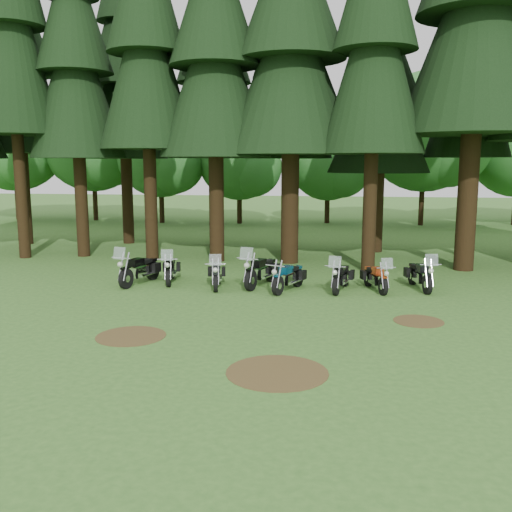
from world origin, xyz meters
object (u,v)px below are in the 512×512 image
object	(u,v)px
motorcycle_1	(170,270)
motorcycle_4	(288,278)
motorcycle_2	(216,275)
motorcycle_7	(420,276)
motorcycle_0	(139,270)
motorcycle_5	(341,278)
motorcycle_3	(261,272)
motorcycle_6	(376,278)

from	to	relation	value
motorcycle_1	motorcycle_4	size ratio (longest dim) A/B	1.06
motorcycle_1	motorcycle_2	distance (m)	1.97
motorcycle_1	motorcycle_7	bearing A→B (deg)	-10.78
motorcycle_0	motorcycle_5	world-z (taller)	motorcycle_0
motorcycle_7	motorcycle_4	bearing A→B (deg)	-179.69
motorcycle_3	motorcycle_6	distance (m)	4.04
motorcycle_0	motorcycle_5	xyz separation A→B (m)	(7.29, -0.02, -0.05)
motorcycle_4	motorcycle_5	bearing A→B (deg)	30.35
motorcycle_4	motorcycle_6	xyz separation A→B (m)	(2.99, 0.47, -0.02)
motorcycle_2	motorcycle_6	size ratio (longest dim) A/B	1.05
motorcycle_5	motorcycle_7	bearing A→B (deg)	25.10
motorcycle_7	motorcycle_3	bearing A→B (deg)	171.78
motorcycle_1	motorcycle_7	size ratio (longest dim) A/B	0.98
motorcycle_2	motorcycle_3	world-z (taller)	motorcycle_3
motorcycle_1	motorcycle_3	bearing A→B (deg)	-14.06
motorcycle_2	motorcycle_4	size ratio (longest dim) A/B	1.04
motorcycle_1	motorcycle_6	world-z (taller)	motorcycle_1
motorcycle_0	motorcycle_1	xyz separation A→B (m)	(1.02, 0.47, -0.04)
motorcycle_1	motorcycle_3	xyz separation A→B (m)	(3.42, -0.14, 0.06)
motorcycle_2	motorcycle_7	xyz separation A→B (m)	(7.13, 0.74, 0.02)
motorcycle_2	motorcycle_5	size ratio (longest dim) A/B	0.99
motorcycle_3	motorcycle_7	size ratio (longest dim) A/B	1.09
motorcycle_5	motorcycle_6	size ratio (longest dim) A/B	1.06
motorcycle_0	motorcycle_4	world-z (taller)	motorcycle_0
motorcycle_2	motorcycle_0	bearing A→B (deg)	166.70
motorcycle_4	motorcycle_6	size ratio (longest dim) A/B	1.01
motorcycle_3	motorcycle_4	distance (m)	1.23
motorcycle_0	motorcycle_3	xyz separation A→B (m)	(4.44, 0.33, 0.02)
motorcycle_0	motorcycle_2	size ratio (longest dim) A/B	1.11
motorcycle_3	motorcycle_1	bearing A→B (deg)	-165.27
motorcycle_2	motorcycle_5	bearing A→B (deg)	-9.42
motorcycle_1	motorcycle_6	bearing A→B (deg)	-14.04
motorcycle_1	motorcycle_3	world-z (taller)	motorcycle_3
motorcycle_4	motorcycle_2	bearing A→B (deg)	-162.76
motorcycle_3	motorcycle_4	xyz separation A→B (m)	(1.05, -0.63, -0.07)
motorcycle_3	motorcycle_6	xyz separation A→B (m)	(4.04, -0.16, -0.09)
motorcycle_0	motorcycle_7	distance (m)	10.04
motorcycle_2	motorcycle_6	xyz separation A→B (m)	(5.58, 0.29, -0.02)
motorcycle_3	motorcycle_6	world-z (taller)	motorcycle_3
motorcycle_0	motorcycle_6	xyz separation A→B (m)	(8.48, 0.16, -0.07)
motorcycle_2	motorcycle_5	distance (m)	4.39
motorcycle_3	motorcycle_5	xyz separation A→B (m)	(2.85, -0.35, -0.06)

